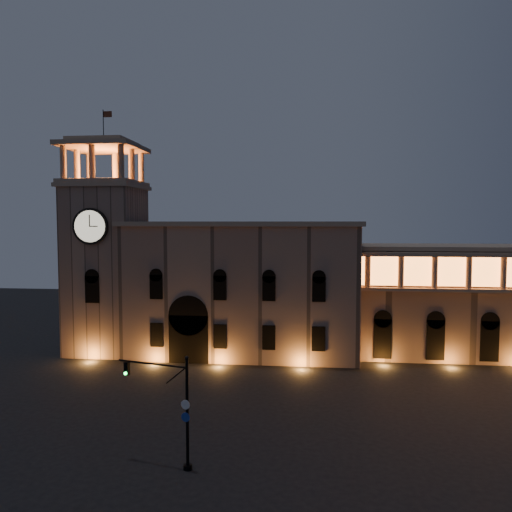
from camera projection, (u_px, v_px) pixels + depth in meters
name	position (u px, v px, depth m)	size (l,w,h in m)	color
ground	(233.00, 415.00, 45.23)	(160.00, 160.00, 0.00)	black
government_building	(242.00, 288.00, 66.61)	(30.80, 12.80, 17.60)	#8E6E5C
clock_tower	(106.00, 259.00, 67.35)	(9.80, 9.80, 32.40)	#8E6E5C
colonnade_wing	(502.00, 300.00, 65.10)	(40.60, 11.50, 14.50)	#886957
traffic_light	(175.00, 408.00, 35.43)	(5.80, 1.79, 8.18)	black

